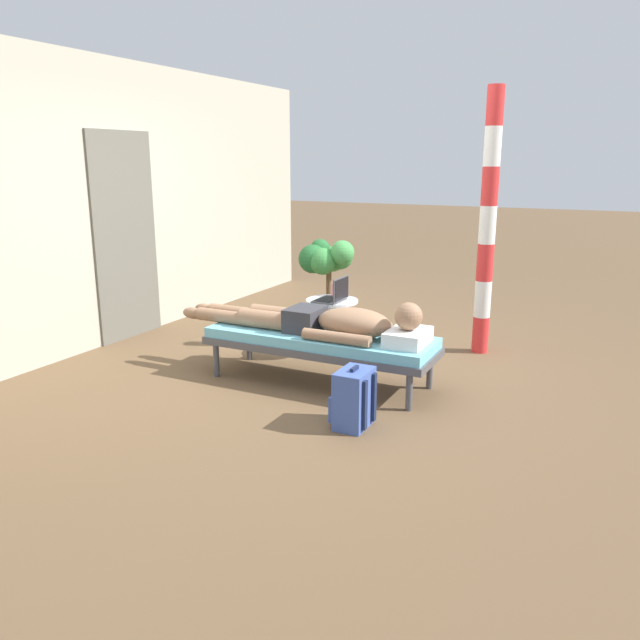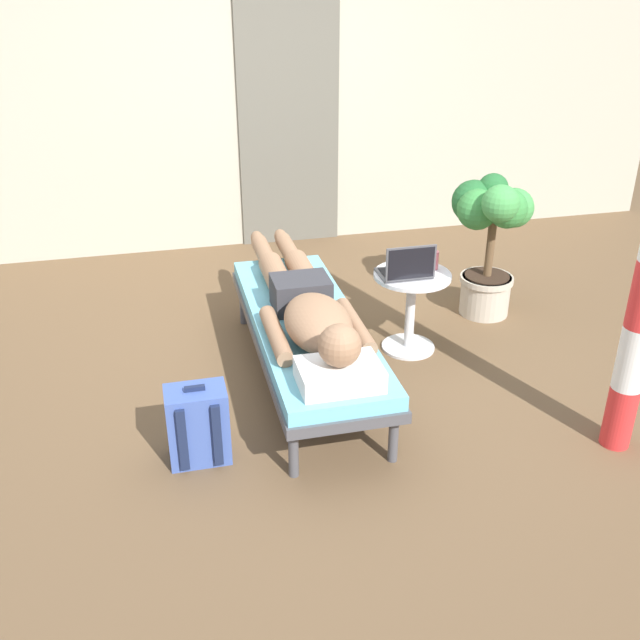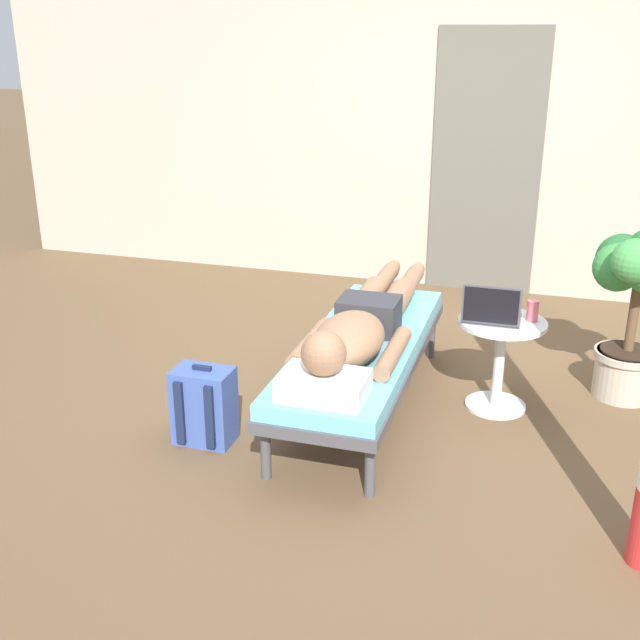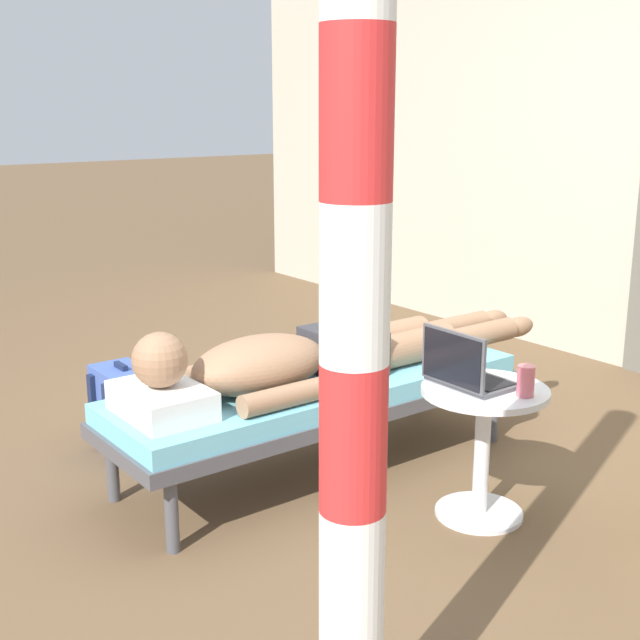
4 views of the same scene
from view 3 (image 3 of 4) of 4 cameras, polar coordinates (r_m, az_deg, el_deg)
The scene contains 10 objects.
ground_plane at distance 4.54m, azimuth 5.43°, elevation -5.71°, with size 40.00×40.00×0.00m, color brown.
house_wall_back at distance 6.38m, azimuth 8.90°, elevation 14.49°, with size 7.60×0.20×2.70m, color #B2AD99.
house_door_panel at distance 6.27m, azimuth 12.13°, elevation 11.13°, with size 0.84×0.03×2.04m, color #625F54.
lounge_chair at distance 4.27m, azimuth 3.13°, elevation -2.33°, with size 0.61×1.89×0.42m.
person_reclining at distance 4.15m, azimuth 2.99°, elevation -0.45°, with size 0.53×2.17×0.32m.
side_table at distance 4.39m, azimuth 13.14°, elevation -2.08°, with size 0.48×0.48×0.52m.
laptop at distance 4.26m, azimuth 12.52°, elevation 0.55°, with size 0.31×0.24×0.23m.
drink_glass at distance 4.35m, azimuth 15.39°, elevation 0.67°, with size 0.06×0.06×0.12m, color #D86672.
backpack at distance 4.04m, azimuth -8.51°, elevation -6.28°, with size 0.30×0.26×0.42m.
potted_plant at distance 4.66m, azimuth 22.15°, elevation 1.78°, with size 0.54×0.58×0.98m.
Camera 3 is at (0.78, -4.00, 2.01)m, focal length 43.43 mm.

